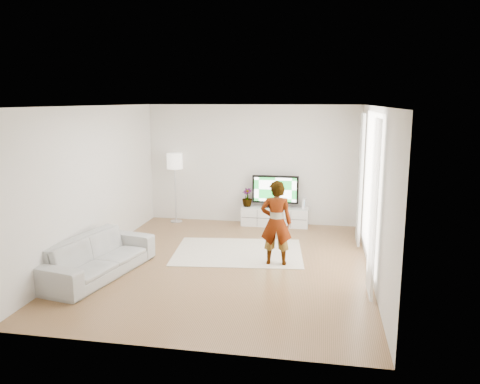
% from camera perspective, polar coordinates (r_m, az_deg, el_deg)
% --- Properties ---
extents(floor, '(6.00, 6.00, 0.00)m').
position_cam_1_polar(floor, '(8.54, -1.65, -8.71)').
color(floor, '#946643').
rests_on(floor, ground).
extents(ceiling, '(6.00, 6.00, 0.00)m').
position_cam_1_polar(ceiling, '(8.03, -1.76, 10.43)').
color(ceiling, white).
rests_on(ceiling, wall_back).
extents(wall_left, '(0.02, 6.00, 2.80)m').
position_cam_1_polar(wall_left, '(9.01, -17.47, 1.05)').
color(wall_left, silver).
rests_on(wall_left, floor).
extents(wall_right, '(0.02, 6.00, 2.80)m').
position_cam_1_polar(wall_right, '(8.05, 16.00, -0.03)').
color(wall_right, silver).
rests_on(wall_right, floor).
extents(wall_back, '(5.00, 0.02, 2.80)m').
position_cam_1_polar(wall_back, '(11.08, 1.47, 3.36)').
color(wall_back, silver).
rests_on(wall_back, floor).
extents(wall_front, '(5.00, 0.02, 2.80)m').
position_cam_1_polar(wall_front, '(5.34, -8.31, -5.25)').
color(wall_front, silver).
rests_on(wall_front, floor).
extents(window, '(0.01, 2.60, 2.50)m').
position_cam_1_polar(window, '(8.33, 15.68, 0.71)').
color(window, white).
rests_on(window, wall_right).
extents(curtain_near, '(0.04, 0.70, 2.60)m').
position_cam_1_polar(curtain_near, '(7.07, 15.97, -1.94)').
color(curtain_near, white).
rests_on(curtain_near, floor).
extents(curtain_far, '(0.04, 0.70, 2.60)m').
position_cam_1_polar(curtain_far, '(9.61, 14.46, 1.51)').
color(curtain_far, white).
rests_on(curtain_far, floor).
extents(media_console, '(1.55, 0.44, 0.44)m').
position_cam_1_polar(media_console, '(11.01, 4.27, -2.99)').
color(media_console, silver).
rests_on(media_console, floor).
extents(television, '(1.08, 0.21, 0.75)m').
position_cam_1_polar(television, '(10.90, 4.33, 0.23)').
color(television, black).
rests_on(television, media_console).
extents(game_console, '(0.09, 0.19, 0.24)m').
position_cam_1_polar(game_console, '(10.88, 7.85, -1.39)').
color(game_console, white).
rests_on(game_console, media_console).
extents(potted_plant, '(0.31, 0.31, 0.43)m').
position_cam_1_polar(potted_plant, '(10.99, 0.88, -0.66)').
color(potted_plant, '#3F7238').
rests_on(potted_plant, media_console).
extents(rug, '(2.62, 2.01, 0.01)m').
position_cam_1_polar(rug, '(9.14, -0.23, -7.32)').
color(rug, beige).
rests_on(rug, floor).
extents(player, '(0.57, 0.40, 1.52)m').
position_cam_1_polar(player, '(8.30, 4.43, -3.75)').
color(player, '#334772').
rests_on(player, rug).
extents(sofa, '(1.28, 2.36, 0.65)m').
position_cam_1_polar(sofa, '(8.25, -16.99, -7.52)').
color(sofa, '#ABABA6').
rests_on(sofa, floor).
extents(floor_lamp, '(0.37, 0.37, 1.66)m').
position_cam_1_polar(floor_lamp, '(11.21, -7.96, 3.37)').
color(floor_lamp, silver).
rests_on(floor_lamp, floor).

